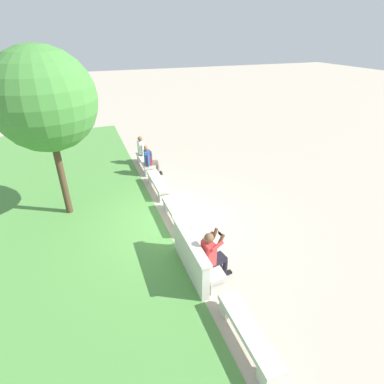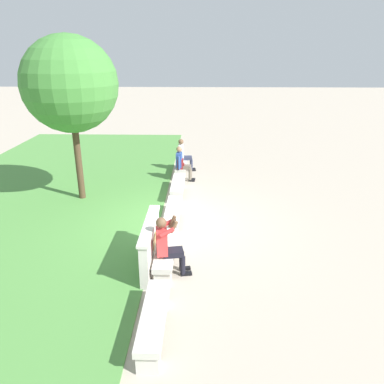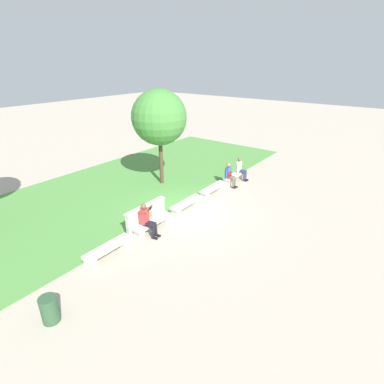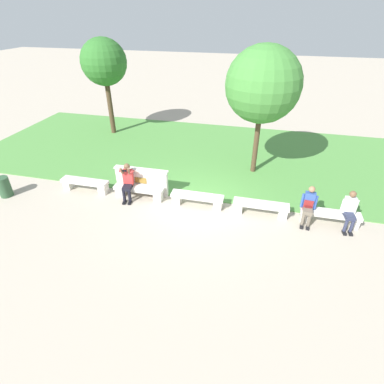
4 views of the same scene
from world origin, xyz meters
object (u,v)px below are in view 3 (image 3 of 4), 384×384
at_px(bench_end, 235,177).
at_px(trash_bin, 50,309).
at_px(backpack, 229,175).
at_px(bench_near, 153,224).
at_px(person_companion, 241,168).
at_px(person_photographer, 147,218).
at_px(tree_left_background, 159,118).
at_px(bench_main, 108,250).
at_px(bench_far, 213,189).
at_px(person_distant, 230,174).
at_px(bench_mid, 187,204).

xyz_separation_m(bench_end, trash_bin, (-11.29, -1.02, 0.08)).
bearing_deg(backpack, bench_near, 179.90).
relative_size(person_companion, trash_bin, 1.68).
height_order(backpack, trash_bin, backpack).
distance_m(person_photographer, tree_left_background, 5.97).
xyz_separation_m(bench_main, trash_bin, (-2.65, -1.02, 0.08)).
distance_m(bench_far, person_distant, 1.49).
distance_m(bench_main, bench_far, 6.48).
xyz_separation_m(person_photographer, person_companion, (7.31, 0.01, -0.06)).
distance_m(person_distant, tree_left_background, 4.63).
distance_m(bench_near, person_companion, 6.96).
bearing_deg(trash_bin, bench_main, 21.06).
bearing_deg(bench_main, tree_left_background, 26.79).
relative_size(bench_main, person_photographer, 1.38).
distance_m(bench_mid, tree_left_background, 4.77).
relative_size(bench_end, person_photographer, 1.38).
relative_size(bench_end, trash_bin, 2.43).
distance_m(bench_main, trash_bin, 2.84).
xyz_separation_m(bench_near, backpack, (5.75, -0.01, 0.33)).
bearing_deg(bench_near, bench_end, 0.00).
bearing_deg(person_companion, person_photographer, -179.92).
distance_m(bench_end, person_photographer, 6.85).
distance_m(bench_near, trash_bin, 4.92).
bearing_deg(person_companion, bench_mid, 179.21).
xyz_separation_m(bench_near, tree_left_background, (3.88, 3.05, 3.23)).
bearing_deg(bench_near, person_photographer, -167.95).
height_order(bench_far, bench_end, same).
xyz_separation_m(bench_far, person_companion, (2.63, -0.07, 0.38)).
height_order(bench_far, person_photographer, person_photographer).
bearing_deg(bench_main, person_photographer, -2.43).
height_order(bench_main, bench_end, same).
relative_size(bench_main, backpack, 4.25).
height_order(bench_near, bench_end, same).
bearing_deg(person_distant, bench_mid, 178.95).
relative_size(person_photographer, backpack, 3.08).
bearing_deg(bench_near, person_distant, -0.66).
xyz_separation_m(person_photographer, backpack, (6.11, 0.07, -0.11)).
bearing_deg(bench_end, person_companion, -7.94).
xyz_separation_m(bench_main, bench_near, (2.16, 0.00, 0.00)).
distance_m(bench_mid, bench_end, 4.32).
distance_m(bench_main, bench_mid, 4.32).
relative_size(person_companion, backpack, 2.94).
xyz_separation_m(bench_mid, bench_far, (2.16, 0.00, 0.00)).
bearing_deg(bench_mid, bench_main, 180.00).
height_order(bench_far, backpack, backpack).
height_order(person_photographer, person_distant, person_photographer).
height_order(bench_end, person_companion, person_companion).
height_order(bench_near, person_companion, person_companion).
bearing_deg(backpack, person_photographer, -179.37).
distance_m(bench_far, person_photographer, 4.70).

